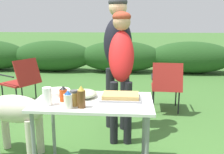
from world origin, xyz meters
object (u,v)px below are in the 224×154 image
standing_person_with_beanie (121,59)px  dog (10,111)px  folding_table (94,108)px  mixing_bowl (84,94)px  standing_person_in_dark_puffer (118,49)px  plate_stack (58,92)px  hot_sauce_bottle (63,94)px  food_tray (121,97)px  beer_bottle (81,97)px  camp_chair_near_hedge (166,84)px  paper_cup_stack (47,96)px  spice_jar (74,98)px  camp_chair_green_behind_table (22,79)px  mayo_bottle (68,100)px

standing_person_with_beanie → dog: size_ratio=1.47×
folding_table → mixing_bowl: 0.18m
standing_person_in_dark_puffer → dog: 1.50m
standing_person_with_beanie → dog: standing_person_with_beanie is taller
plate_stack → hot_sauce_bottle: (0.12, -0.21, 0.05)m
plate_stack → standing_person_in_dark_puffer: size_ratio=0.14×
standing_person_in_dark_puffer → food_tray: bearing=-69.6°
food_tray → beer_bottle: size_ratio=1.98×
beer_bottle → food_tray: bearing=38.4°
standing_person_with_beanie → camp_chair_near_hedge: bearing=54.1°
mixing_bowl → standing_person_in_dark_puffer: (0.27, 0.98, 0.32)m
paper_cup_stack → standing_person_in_dark_puffer: (0.54, 1.23, 0.28)m
camp_chair_near_hedge → mixing_bowl: bearing=-118.3°
folding_table → spice_jar: spice_jar is taller
beer_bottle → standing_person_in_dark_puffer: 1.32m
standing_person_with_beanie → food_tray: bearing=-90.0°
plate_stack → camp_chair_green_behind_table: size_ratio=0.30×
hot_sauce_bottle → standing_person_in_dark_puffer: 1.23m
food_tray → standing_person_with_beanie: (-0.03, 0.68, 0.25)m
plate_stack → camp_chair_near_hedge: size_ratio=0.30×
camp_chair_green_behind_table → camp_chair_near_hedge: bearing=-63.9°
paper_cup_stack → spice_jar: (0.24, 0.01, -0.01)m
folding_table → food_tray: (0.25, 0.06, 0.10)m
plate_stack → beer_bottle: beer_bottle is taller
camp_chair_near_hedge → spice_jar: bearing=-115.7°
food_tray → camp_chair_green_behind_table: (-1.81, 1.83, -0.30)m
paper_cup_stack → standing_person_with_beanie: bearing=55.9°
beer_bottle → camp_chair_green_behind_table: bearing=125.5°
folding_table → food_tray: size_ratio=2.86×
paper_cup_stack → standing_person_in_dark_puffer: bearing=66.2°
beer_bottle → hot_sauce_bottle: bearing=141.9°
folding_table → standing_person_with_beanie: (0.22, 0.73, 0.35)m
mixing_bowl → paper_cup_stack: (-0.27, -0.25, 0.04)m
paper_cup_stack → beer_bottle: (0.31, -0.04, 0.01)m
mayo_bottle → camp_chair_near_hedge: 2.30m
food_tray → paper_cup_stack: size_ratio=2.40×
mixing_bowl → dog: 0.91m
hot_sauce_bottle → standing_person_in_dark_puffer: size_ratio=0.08×
camp_chair_near_hedge → plate_stack: bearing=-125.9°
dog → food_tray: bearing=-90.0°
hot_sauce_bottle → beer_bottle: beer_bottle is taller
food_tray → beer_bottle: 0.42m
plate_stack → spice_jar: 0.40m
food_tray → beer_bottle: (-0.32, -0.26, 0.07)m
spice_jar → camp_chair_near_hedge: bearing=61.2°
camp_chair_green_behind_table → spice_jar: bearing=-116.4°
food_tray → standing_person_with_beanie: 0.72m
mayo_bottle → standing_person_in_dark_puffer: (0.34, 1.30, 0.29)m
mixing_bowl → mayo_bottle: (-0.07, -0.32, 0.04)m
dog → plate_stack: bearing=-90.1°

